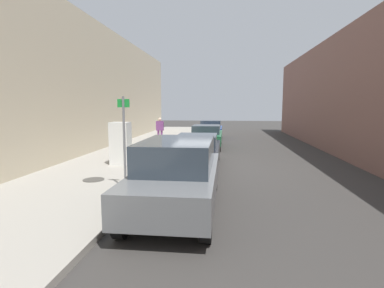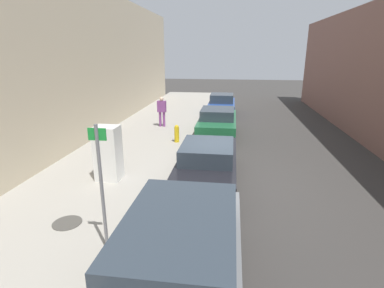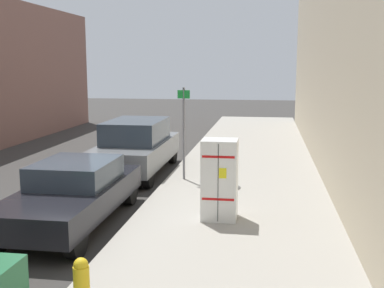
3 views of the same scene
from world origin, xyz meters
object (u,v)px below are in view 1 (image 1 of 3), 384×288
at_px(fire_hydrant, 173,142).
at_px(parked_hatchback_blue, 211,129).
at_px(street_sign_post, 124,138).
at_px(parked_sedan_green, 207,136).
at_px(discarded_refrigerator, 121,143).
at_px(pedestrian_walking_far, 160,128).
at_px(parked_sedan_dark, 197,150).
at_px(parked_suv_gray, 178,173).

xyz_separation_m(fire_hydrant, parked_hatchback_blue, (1.77, 7.52, 0.17)).
bearing_deg(street_sign_post, parked_sedan_green, 80.02).
distance_m(discarded_refrigerator, pedestrian_walking_far, 7.37).
bearing_deg(parked_sedan_dark, parked_suv_gray, -90.00).
distance_m(discarded_refrigerator, parked_sedan_dark, 3.24).
bearing_deg(parked_sedan_green, parked_suv_gray, -90.00).
distance_m(fire_hydrant, parked_suv_gray, 9.39).
relative_size(fire_hydrant, parked_suv_gray, 0.17).
height_order(fire_hydrant, parked_suv_gray, parked_suv_gray).
bearing_deg(parked_suv_gray, parked_sedan_green, 90.00).
bearing_deg(parked_suv_gray, fire_hydrant, 100.89).
bearing_deg(parked_sedan_green, parked_hatchback_blue, 90.00).
height_order(parked_sedan_green, parked_hatchback_blue, parked_hatchback_blue).
height_order(street_sign_post, fire_hydrant, street_sign_post).
relative_size(fire_hydrant, parked_sedan_green, 0.18).
bearing_deg(parked_hatchback_blue, fire_hydrant, -103.27).
distance_m(fire_hydrant, pedestrian_walking_far, 3.27).
height_order(discarded_refrigerator, parked_sedan_dark, discarded_refrigerator).
xyz_separation_m(discarded_refrigerator, parked_sedan_dark, (3.20, 0.46, -0.30)).
height_order(street_sign_post, parked_hatchback_blue, street_sign_post).
bearing_deg(parked_suv_gray, street_sign_post, 146.23).
bearing_deg(street_sign_post, parked_suv_gray, -33.77).
xyz_separation_m(street_sign_post, parked_hatchback_blue, (1.78, 15.53, -0.94)).
relative_size(discarded_refrigerator, parked_suv_gray, 0.37).
relative_size(parked_suv_gray, parked_sedan_dark, 1.03).
height_order(pedestrian_walking_far, parked_sedan_dark, pedestrian_walking_far).
bearing_deg(fire_hydrant, parked_suv_gray, -79.11).
distance_m(parked_sedan_dark, parked_sedan_green, 6.10).
distance_m(street_sign_post, parked_sedan_green, 10.32).
xyz_separation_m(discarded_refrigerator, parked_hatchback_blue, (3.20, 11.97, -0.30)).
height_order(fire_hydrant, parked_sedan_green, parked_sedan_green).
relative_size(street_sign_post, parked_suv_gray, 0.56).
height_order(fire_hydrant, parked_hatchback_blue, parked_hatchback_blue).
bearing_deg(fire_hydrant, discarded_refrigerator, -107.75).
distance_m(pedestrian_walking_far, parked_sedan_green, 3.28).
height_order(fire_hydrant, pedestrian_walking_far, pedestrian_walking_far).
distance_m(pedestrian_walking_far, parked_sedan_dark, 7.61).
distance_m(discarded_refrigerator, parked_hatchback_blue, 12.39).
distance_m(discarded_refrigerator, parked_sedan_green, 7.30).
distance_m(discarded_refrigerator, fire_hydrant, 4.70).
xyz_separation_m(fire_hydrant, parked_suv_gray, (1.77, -9.21, 0.34)).
distance_m(street_sign_post, parked_hatchback_blue, 15.66).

